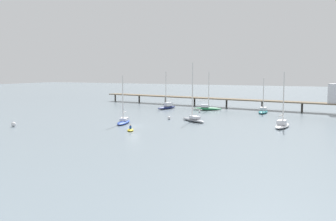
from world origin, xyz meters
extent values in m
plane|color=slate|center=(0.00, 0.00, 0.00)|extent=(400.00, 400.00, 0.00)
cube|color=brown|center=(0.00, 42.83, 2.37)|extent=(73.52, 14.64, 0.30)
cylinder|color=#38332D|center=(-35.49, 48.06, 1.11)|extent=(0.50, 0.50, 2.22)
cylinder|color=#38332D|center=(-25.35, 46.57, 1.11)|extent=(0.50, 0.50, 2.22)
cylinder|color=#38332D|center=(-15.21, 45.08, 1.11)|extent=(0.50, 0.50, 2.22)
cylinder|color=#38332D|center=(-5.07, 43.58, 1.11)|extent=(0.50, 0.50, 2.22)
cylinder|color=#38332D|center=(5.07, 42.09, 1.11)|extent=(0.50, 0.50, 2.22)
cylinder|color=#38332D|center=(15.21, 40.59, 1.11)|extent=(0.50, 0.50, 2.22)
cylinder|color=#38332D|center=(25.35, 39.10, 1.11)|extent=(0.50, 0.50, 2.22)
ellipsoid|color=gray|center=(7.60, 10.94, 0.32)|extent=(7.28, 6.13, 0.64)
cube|color=silver|center=(8.09, 10.56, 0.91)|extent=(2.71, 2.48, 0.53)
cylinder|color=silver|center=(7.29, 11.17, 6.25)|extent=(0.21, 0.21, 11.21)
cylinder|color=silver|center=(8.74, 10.07, 2.66)|extent=(3.01, 2.34, 0.17)
ellipsoid|color=#287F4C|center=(2.74, 32.71, 0.40)|extent=(7.61, 3.88, 0.80)
cube|color=silver|center=(2.18, 32.53, 1.17)|extent=(2.19, 1.71, 0.72)
cylinder|color=silver|center=(3.10, 32.83, 5.37)|extent=(0.21, 0.21, 9.13)
cylinder|color=silver|center=(1.83, 32.42, 2.45)|extent=(2.59, 0.97, 0.17)
ellipsoid|color=navy|center=(-8.23, 31.43, 0.37)|extent=(3.16, 7.47, 0.74)
cube|color=silver|center=(-8.11, 32.00, 1.22)|extent=(1.66, 2.62, 0.96)
cylinder|color=silver|center=(-8.30, 31.07, 5.35)|extent=(0.21, 0.21, 9.22)
cylinder|color=silver|center=(-8.02, 32.45, 2.40)|extent=(0.74, 2.78, 0.17)
ellipsoid|color=#2D4CB7|center=(-3.42, 2.09, 0.28)|extent=(3.85, 7.15, 0.56)
cube|color=silver|center=(-3.59, 2.62, 0.82)|extent=(1.97, 2.74, 0.52)
cylinder|color=silver|center=(-3.31, 1.76, 4.95)|extent=(0.20, 0.20, 8.77)
cylinder|color=silver|center=(-3.71, 3.00, 2.14)|extent=(0.95, 2.53, 0.16)
ellipsoid|color=white|center=(25.27, 10.06, 0.33)|extent=(2.34, 7.16, 0.67)
cube|color=silver|center=(25.25, 9.49, 1.04)|extent=(1.53, 2.20, 0.75)
cylinder|color=silver|center=(25.29, 10.41, 5.34)|extent=(0.21, 0.21, 9.35)
cylinder|color=silver|center=(25.22, 8.70, 2.35)|extent=(0.30, 3.44, 0.16)
ellipsoid|color=#1E727A|center=(17.15, 32.50, 0.32)|extent=(2.67, 7.15, 0.64)
cube|color=silver|center=(17.10, 33.06, 1.00)|extent=(1.64, 2.47, 0.73)
cylinder|color=silver|center=(17.19, 32.16, 4.55)|extent=(0.20, 0.20, 7.83)
cylinder|color=silver|center=(17.07, 33.45, 2.05)|extent=(0.40, 2.61, 0.16)
ellipsoid|color=yellow|center=(2.53, -5.19, 0.17)|extent=(2.03, 2.56, 0.35)
cylinder|color=navy|center=(2.53, -5.19, 0.62)|extent=(0.49, 0.49, 0.55)
sphere|color=tan|center=(2.53, -5.19, 1.02)|extent=(0.24, 0.24, 0.24)
sphere|color=silver|center=(3.04, 26.50, 0.29)|extent=(0.58, 0.58, 0.58)
sphere|color=silver|center=(-19.30, -10.25, 0.45)|extent=(0.90, 0.90, 0.90)
sphere|color=silver|center=(1.93, 11.49, 0.36)|extent=(0.71, 0.71, 0.71)
sphere|color=silver|center=(-7.42, 7.94, 0.29)|extent=(0.59, 0.59, 0.59)
camera|label=1|loc=(36.43, -61.24, 10.33)|focal=41.33mm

